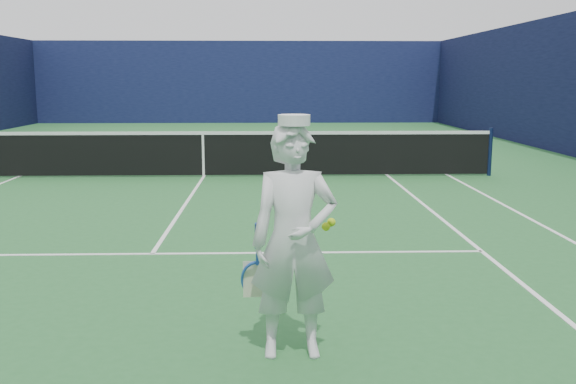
# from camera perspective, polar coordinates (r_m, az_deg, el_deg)

# --- Properties ---
(ground) EXTENTS (80.00, 80.00, 0.00)m
(ground) POSITION_cam_1_polar(r_m,az_deg,el_deg) (14.35, -7.50, 1.35)
(ground) COLOR #25612D
(ground) RESTS_ON ground
(court_markings) EXTENTS (11.03, 23.83, 0.01)m
(court_markings) POSITION_cam_1_polar(r_m,az_deg,el_deg) (14.35, -7.50, 1.36)
(court_markings) COLOR white
(court_markings) RESTS_ON ground
(windscreen_fence) EXTENTS (20.12, 36.12, 4.00)m
(windscreen_fence) POSITION_cam_1_polar(r_m,az_deg,el_deg) (14.19, -7.68, 9.36)
(windscreen_fence) COLOR #10163D
(windscreen_fence) RESTS_ON ground
(tennis_net) EXTENTS (12.88, 0.09, 1.07)m
(tennis_net) POSITION_cam_1_polar(r_m,az_deg,el_deg) (14.28, -7.55, 3.55)
(tennis_net) COLOR #141E4C
(tennis_net) RESTS_ON ground
(tennis_player) EXTENTS (0.78, 0.47, 1.87)m
(tennis_player) POSITION_cam_1_polar(r_m,az_deg,el_deg) (4.91, 0.51, -4.36)
(tennis_player) COLOR silver
(tennis_player) RESTS_ON ground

